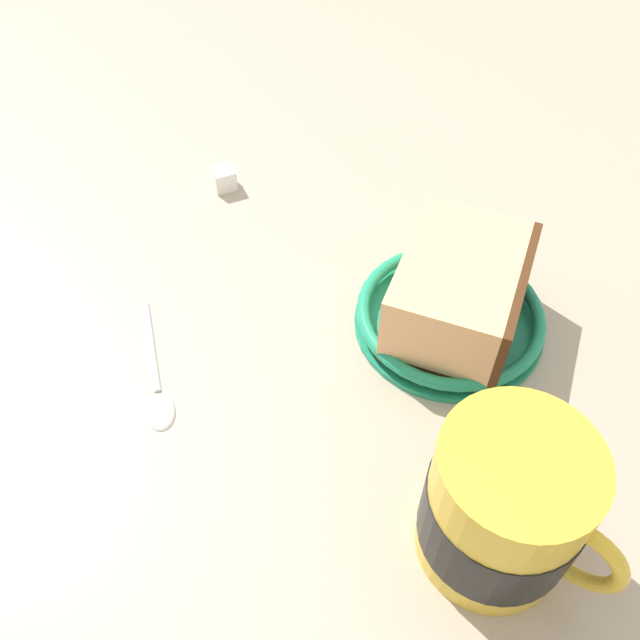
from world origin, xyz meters
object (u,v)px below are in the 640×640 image
at_px(sugar_cube, 224,179).
at_px(cake_slice, 459,291).
at_px(tea_mug, 504,508).
at_px(teaspoon, 157,390).
at_px(small_plate, 449,317).

bearing_deg(sugar_cube, cake_slice, 129.70).
bearing_deg(tea_mug, teaspoon, -35.56).
bearing_deg(cake_slice, sugar_cube, -50.30).
height_order(tea_mug, teaspoon, tea_mug).
bearing_deg(sugar_cube, teaspoon, 74.49).
xyz_separation_m(small_plate, cake_slice, (-0.00, 0.00, 0.03)).
bearing_deg(small_plate, cake_slice, 150.05).
bearing_deg(small_plate, teaspoon, 7.41).
distance_m(small_plate, tea_mug, 0.17).
xyz_separation_m(small_plate, teaspoon, (0.21, 0.03, -0.01)).
xyz_separation_m(teaspoon, sugar_cube, (-0.06, -0.21, 0.01)).
height_order(small_plate, cake_slice, cake_slice).
distance_m(tea_mug, teaspoon, 0.24).
distance_m(cake_slice, tea_mug, 0.16).
distance_m(teaspoon, sugar_cube, 0.22).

